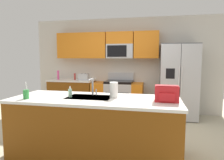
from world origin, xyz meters
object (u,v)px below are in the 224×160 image
Objects in this scene: drink_cup_green at (26,94)px; range_oven at (118,97)px; toaster at (84,77)px; sink_faucet at (92,85)px; backpack at (167,93)px; bottle_pink at (58,75)px; pepper_mill at (75,76)px; paper_towel_roll at (114,90)px; soap_dispenser at (70,93)px; refrigerator at (178,81)px.

range_oven is at bearing 71.21° from drink_cup_green.
range_oven is 4.86× the size of toaster.
sink_faucet is 1.17m from backpack.
toaster is at bearing -1.25° from bottle_pink.
paper_towel_roll is (1.59, -2.29, 0.03)m from pepper_mill.
paper_towel_roll reaches higher than range_oven.
pepper_mill is 2.66m from drink_cup_green.
pepper_mill is at bearing 124.73° from paper_towel_roll.
drink_cup_green reaches higher than toaster.
soap_dispenser is at bearing 22.84° from drink_cup_green.
drink_cup_green is (0.82, -2.61, -0.06)m from bottle_pink.
bottle_pink is 2.74m from drink_cup_green.
drink_cup_green is 1.06× the size of paper_towel_roll.
bottle_pink is at bearing 132.63° from paper_towel_roll.
backpack is (2.09, -2.35, 0.03)m from toaster.
range_oven is 5.34× the size of bottle_pink.
drink_cup_green is at bearing -88.90° from toaster.
refrigerator is 7.71× the size of paper_towel_roll.
refrigerator is (1.55, -0.07, 0.48)m from range_oven.
paper_towel_roll is (0.67, 0.10, 0.05)m from soap_dispenser.
sink_faucet is 1.11× the size of drink_cup_green.
bottle_pink and drink_cup_green have the same top height.
pepper_mill is at bearing 178.57° from refrigerator.
paper_towel_roll is (-1.19, -2.23, 0.09)m from refrigerator.
soap_dispenser is (1.41, -2.36, -0.06)m from bottle_pink.
sink_faucet is (-0.01, -2.18, 0.62)m from range_oven.
drink_cup_green is at bearing -133.59° from refrigerator.
bottle_pink reaches higher than range_oven.
soap_dispenser is (-0.29, -0.22, -0.10)m from sink_faucet.
pepper_mill is 0.71× the size of drink_cup_green.
backpack is (1.44, -0.01, 0.05)m from soap_dispenser.
pepper_mill is at bearing 97.06° from drink_cup_green.
refrigerator is at bearing -0.63° from bottle_pink.
range_oven is 7.52× the size of pepper_mill.
toaster is at bearing 120.33° from paper_towel_roll.
refrigerator is 3.27m from bottle_pink.
toaster is at bearing 113.75° from sink_faucet.
bottle_pink is 0.90× the size of sink_faucet.
toaster is 1.10× the size of bottle_pink.
paper_towel_roll is at bearing -47.37° from bottle_pink.
sink_faucet is 0.40m from paper_towel_roll.
refrigerator is 10.88× the size of soap_dispenser.
bottle_pink is 2.74m from sink_faucet.
pepper_mill is at bearing 111.01° from soap_dispenser.
toaster reaches higher than soap_dispenser.
sink_faucet reaches higher than bottle_pink.
drink_cup_green is at bearing -164.62° from paper_towel_roll.
range_oven is 5.67× the size of paper_towel_roll.
backpack is (1.15, -0.23, -0.05)m from sink_faucet.
range_oven reaches higher than pepper_mill.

